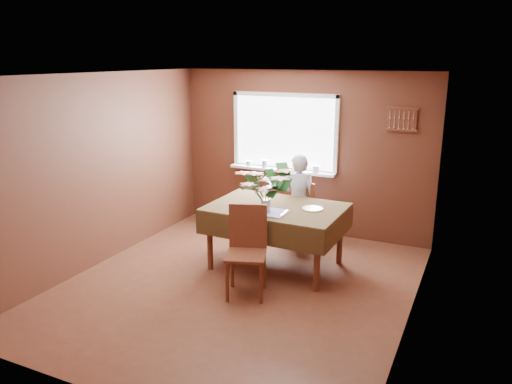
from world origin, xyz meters
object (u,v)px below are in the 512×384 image
at_px(dining_table, 276,214).
at_px(chair_near, 247,247).
at_px(flower_bouquet, 266,184).
at_px(chair_far, 302,210).
at_px(seated_woman, 298,201).

distance_m(dining_table, chair_near, 0.84).
bearing_deg(chair_near, flower_bouquet, 72.53).
distance_m(chair_far, chair_near, 1.75).
height_order(dining_table, chair_near, chair_near).
bearing_deg(chair_near, seated_woman, 69.63).
xyz_separation_m(dining_table, flower_bouquet, (-0.04, -0.26, 0.46)).
distance_m(chair_near, flower_bouquet, 0.84).
height_order(chair_far, flower_bouquet, flower_bouquet).
bearing_deg(flower_bouquet, seated_woman, 87.27).
bearing_deg(chair_far, chair_near, 87.94).
height_order(dining_table, flower_bouquet, flower_bouquet).
relative_size(chair_near, flower_bouquet, 1.65).
distance_m(chair_far, seated_woman, 0.22).
distance_m(chair_far, flower_bouquet, 1.36).
bearing_deg(chair_far, dining_table, 87.66).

